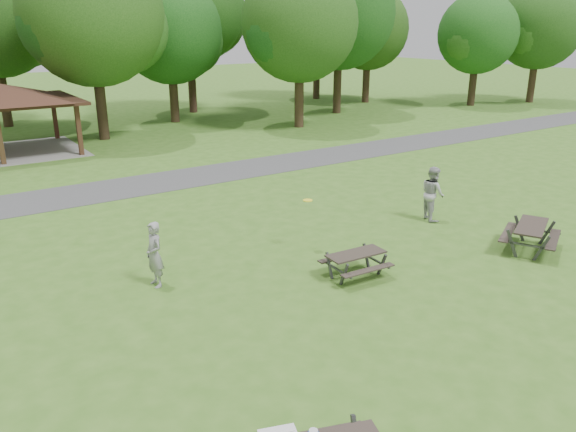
# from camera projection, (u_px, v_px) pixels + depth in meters

# --- Properties ---
(ground) EXTENTS (160.00, 160.00, 0.00)m
(ground) POSITION_uv_depth(u_px,v_px,m) (350.00, 326.00, 12.65)
(ground) COLOR #3B691E
(ground) RESTS_ON ground
(asphalt_path) EXTENTS (120.00, 3.20, 0.02)m
(asphalt_path) POSITION_uv_depth(u_px,v_px,m) (136.00, 186.00, 23.64)
(asphalt_path) COLOR #424244
(asphalt_path) RESTS_ON ground
(tree_row_e) EXTENTS (8.40, 8.00, 11.02)m
(tree_row_e) POSITION_uv_depth(u_px,v_px,m) (94.00, 18.00, 31.21)
(tree_row_e) COLOR black
(tree_row_e) RESTS_ON ground
(tree_row_f) EXTENTS (7.35, 7.00, 9.55)m
(tree_row_f) POSITION_uv_depth(u_px,v_px,m) (171.00, 34.00, 37.43)
(tree_row_f) COLOR #312116
(tree_row_f) RESTS_ON ground
(tree_row_g) EXTENTS (7.77, 7.40, 10.25)m
(tree_row_g) POSITION_uv_depth(u_px,v_px,m) (301.00, 27.00, 35.34)
(tree_row_g) COLOR #322316
(tree_row_g) RESTS_ON ground
(tree_row_h) EXTENTS (8.61, 8.20, 11.37)m
(tree_row_h) POSITION_uv_depth(u_px,v_px,m) (340.00, 16.00, 41.04)
(tree_row_h) COLOR #2E2014
(tree_row_h) RESTS_ON ground
(tree_row_i) EXTENTS (7.14, 6.80, 9.52)m
(tree_row_i) POSITION_uv_depth(u_px,v_px,m) (369.00, 31.00, 47.31)
(tree_row_i) COLOR #2F1F15
(tree_row_i) RESTS_ON ground
(tree_row_j) EXTENTS (6.72, 6.40, 8.96)m
(tree_row_j) POSITION_uv_depth(u_px,v_px,m) (478.00, 36.00, 45.49)
(tree_row_j) COLOR black
(tree_row_j) RESTS_ON ground
(tree_deep_c) EXTENTS (8.82, 8.40, 11.90)m
(tree_deep_c) POSITION_uv_depth(u_px,v_px,m) (189.00, 10.00, 41.25)
(tree_deep_c) COLOR #301D15
(tree_deep_c) RESTS_ON ground
(tree_deep_d) EXTENTS (8.40, 8.00, 11.27)m
(tree_deep_d) POSITION_uv_depth(u_px,v_px,m) (318.00, 18.00, 49.43)
(tree_deep_d) COLOR black
(tree_deep_d) RESTS_ON ground
(tree_flank_right) EXTENTS (7.56, 7.20, 9.97)m
(tree_flank_right) POSITION_uv_depth(u_px,v_px,m) (540.00, 28.00, 47.30)
(tree_flank_right) COLOR #302015
(tree_flank_right) RESTS_ON ground
(picnic_table_middle) EXTENTS (1.70, 1.40, 0.70)m
(picnic_table_middle) POSITION_uv_depth(u_px,v_px,m) (356.00, 259.00, 14.98)
(picnic_table_middle) COLOR #2C2520
(picnic_table_middle) RESTS_ON ground
(picnic_table_far) EXTENTS (2.40, 2.23, 0.83)m
(picnic_table_far) POSITION_uv_depth(u_px,v_px,m) (531.00, 231.00, 16.71)
(picnic_table_far) COLOR #2C241F
(picnic_table_far) RESTS_ON ground
(frisbee_in_flight) EXTENTS (0.33, 0.33, 0.02)m
(frisbee_in_flight) POSITION_uv_depth(u_px,v_px,m) (308.00, 200.00, 16.49)
(frisbee_in_flight) COLOR yellow
(frisbee_in_flight) RESTS_ON ground
(frisbee_thrower) EXTENTS (0.45, 0.65, 1.73)m
(frisbee_thrower) POSITION_uv_depth(u_px,v_px,m) (154.00, 255.00, 14.35)
(frisbee_thrower) COLOR gray
(frisbee_thrower) RESTS_ON ground
(frisbee_catcher) EXTENTS (0.99, 1.11, 1.89)m
(frisbee_catcher) POSITION_uv_depth(u_px,v_px,m) (433.00, 193.00, 19.28)
(frisbee_catcher) COLOR #ACACAE
(frisbee_catcher) RESTS_ON ground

